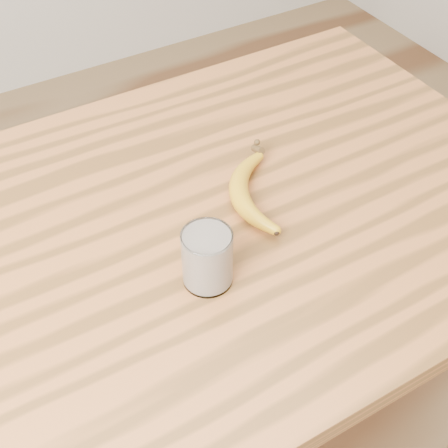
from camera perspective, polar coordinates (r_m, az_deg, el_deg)
table at (r=1.11m, az=-2.06°, el=-4.23°), size 1.20×0.80×0.90m
smoothie_glass at (r=0.90m, az=-1.54°, el=-3.09°), size 0.07×0.07×0.09m
banana at (r=1.04m, az=1.33°, el=2.84°), size 0.20×0.29×0.03m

